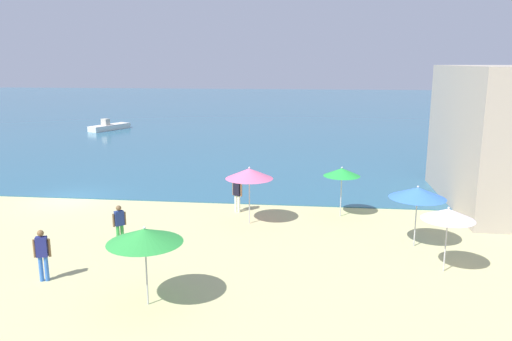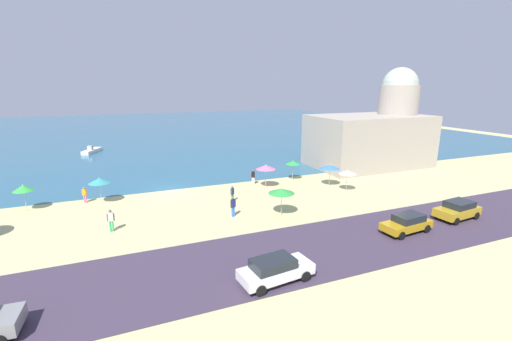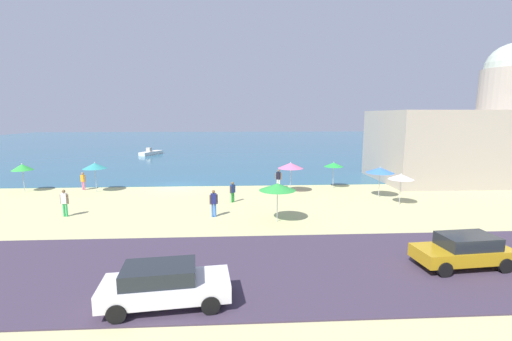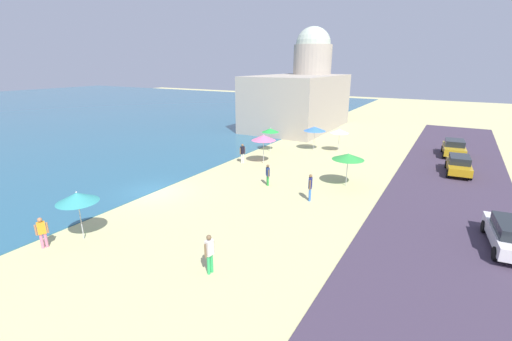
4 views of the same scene
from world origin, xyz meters
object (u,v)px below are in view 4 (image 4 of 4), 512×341
bather_0 (210,252)px  bather_2 (242,152)px  beach_umbrella_2 (348,157)px  beach_umbrella_6 (77,197)px  bather_1 (42,231)px  bather_3 (310,186)px  parked_car_2 (454,148)px  beach_umbrella_1 (270,130)px  beach_umbrella_5 (340,131)px  beach_umbrella_0 (264,138)px  bather_4 (268,174)px  beach_umbrella_3 (315,129)px  parked_car_3 (459,164)px  harbor_fortress (302,94)px  parked_car_0 (512,235)px

bather_0 → bather_2: 17.21m
beach_umbrella_2 → beach_umbrella_6: bearing=147.9°
bather_1 → bather_3: (12.30, -8.98, 0.13)m
bather_1 → bather_3: bather_3 is taller
parked_car_2 → bather_0: bearing=162.9°
beach_umbrella_1 → beach_umbrella_6: beach_umbrella_6 is taller
beach_umbrella_5 → bather_3: (-13.77, -2.40, -1.10)m
beach_umbrella_0 → bather_4: size_ratio=1.66×
beach_umbrella_3 → beach_umbrella_0: bearing=163.3°
parked_car_2 → bather_2: bearing=126.7°
beach_umbrella_6 → parked_car_3: bearing=-36.4°
bather_0 → bather_4: 11.51m
beach_umbrella_1 → beach_umbrella_2: bearing=-123.0°
parked_car_2 → beach_umbrella_0: bearing=127.9°
beach_umbrella_3 → beach_umbrella_5: 2.51m
beach_umbrella_5 → parked_car_2: size_ratio=0.58×
bather_4 → parked_car_2: parked_car_2 is taller
beach_umbrella_5 → harbor_fortress: (11.73, 9.23, 2.45)m
beach_umbrella_2 → bather_0: bearing=172.4°
beach_umbrella_0 → bather_1: beach_umbrella_0 is taller
bather_3 → parked_car_2: size_ratio=0.44×
beach_umbrella_1 → beach_umbrella_2: beach_umbrella_2 is taller
beach_umbrella_0 → parked_car_0: 19.15m
harbor_fortress → parked_car_0: bearing=-139.8°
beach_umbrella_3 → parked_car_2: bearing=-70.6°
beach_umbrella_3 → beach_umbrella_6: size_ratio=0.96×
parked_car_0 → bather_3: bearing=84.7°
harbor_fortress → beach_umbrella_0: bearing=-166.4°
beach_umbrella_1 → bather_1: 22.75m
beach_umbrella_6 → harbor_fortress: harbor_fortress is taller
bather_1 → parked_car_3: (23.76, -17.31, -0.09)m
bather_2 → bather_4: 6.39m
beach_umbrella_3 → beach_umbrella_6: 24.22m
bather_4 → parked_car_2: 20.15m
bather_1 → parked_car_3: 29.40m
beach_umbrella_0 → beach_umbrella_5: size_ratio=1.12×
parked_car_2 → beach_umbrella_3: bearing=109.4°
parked_car_3 → beach_umbrella_6: bearing=143.6°
bather_4 → parked_car_2: (16.46, -11.63, -0.03)m
beach_umbrella_6 → beach_umbrella_0: bearing=-3.8°
bather_3 → bather_4: size_ratio=1.13×
beach_umbrella_5 → beach_umbrella_0: bearing=149.1°
bather_1 → harbor_fortress: 38.07m
harbor_fortress → beach_umbrella_2: bearing=-149.0°
beach_umbrella_1 → beach_umbrella_5: bearing=-61.3°
beach_umbrella_1 → parked_car_0: bearing=-120.6°
bather_3 → harbor_fortress: (25.50, 11.63, 3.55)m
beach_umbrella_0 → bather_1: 18.63m
beach_umbrella_6 → bather_3: (10.81, -8.10, -1.29)m
bather_4 → bather_1: bearing=159.0°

